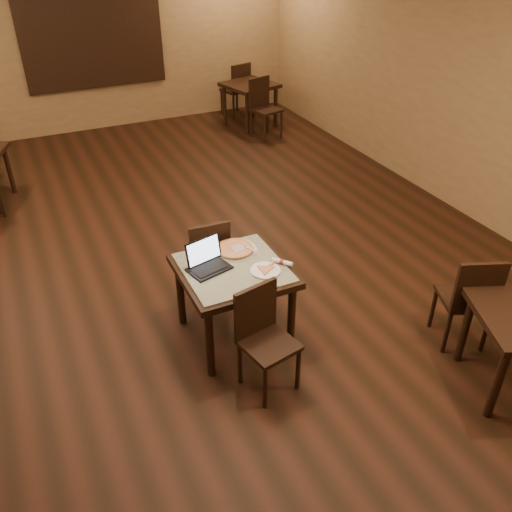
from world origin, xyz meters
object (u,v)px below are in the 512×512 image
chair_main_far (208,256)px  pizza_pan (235,250)px  tiled_table (233,277)px  other_table_c_chair_far (470,297)px  other_table_a_chair_near (263,104)px  other_table_a_chair_far (238,87)px  laptop (207,260)px  chair_main_near (263,333)px  other_table_a (250,91)px

chair_main_far → pizza_pan: (0.12, -0.38, 0.25)m
tiled_table → other_table_c_chair_far: size_ratio=0.98×
other_table_a_chair_near → other_table_a_chair_far: size_ratio=1.00×
laptop → chair_main_far: bearing=54.6°
chair_main_far → other_table_a_chair_far: bearing=-114.0°
chair_main_far → other_table_c_chair_far: 2.41m
chair_main_far → laptop: 0.63m
chair_main_near → pizza_pan: bearing=69.5°
chair_main_near → other_table_a_chair_near: size_ratio=0.92×
other_table_a_chair_far → pizza_pan: bearing=51.8°
pizza_pan → other_table_a_chair_near: other_table_a_chair_near is taller
tiled_table → other_table_c_chair_far: 2.05m
other_table_a_chair_far → other_table_c_chair_far: (-0.79, -6.76, -0.02)m
pizza_pan → other_table_c_chair_far: size_ratio=0.42×
tiled_table → chair_main_far: (-0.00, 0.62, -0.14)m
laptop → other_table_a_chair_far: 6.32m
chair_main_far → other_table_c_chair_far: other_table_c_chair_far is taller
tiled_table → other_table_c_chair_far: other_table_c_chair_far is taller
chair_main_near → pizza_pan: size_ratio=2.27×
pizza_pan → other_table_c_chair_far: 2.08m
chair_main_far → chair_main_near: bearing=92.0°
laptop → other_table_a: size_ratio=0.40×
tiled_table → other_table_a: size_ratio=0.94×
other_table_a → chair_main_near: bearing=-128.1°
tiled_table → other_table_a_chair_near: bearing=61.5°
other_table_a_chair_far → chair_main_far: bearing=49.1°
pizza_pan → other_table_a_chair_near: bearing=61.0°
tiled_table → pizza_pan: bearing=63.8°
chair_main_far → other_table_a: size_ratio=0.92×
tiled_table → chair_main_far: chair_main_far is taller
pizza_pan → other_table_a_chair_near: size_ratio=0.41×
tiled_table → other_table_a_chair_near: size_ratio=0.94×
tiled_table → laptop: bearing=152.7°
other_table_a_chair_near → chair_main_far: bearing=-136.7°
chair_main_far → other_table_a: chair_main_far is taller
chair_main_near → laptop: laptop is taller
chair_main_near → laptop: size_ratio=2.32×
other_table_a_chair_far → other_table_c_chair_far: size_ratio=1.04×
tiled_table → other_table_a: same height
pizza_pan → laptop: bearing=-157.1°
other_table_a_chair_far → other_table_c_chair_far: bearing=69.1°
laptop → other_table_c_chair_far: (1.99, -1.09, -0.29)m
chair_main_near → pizza_pan: 0.91m
chair_main_near → other_table_a_chair_far: size_ratio=0.92×
chair_main_near → other_table_c_chair_far: bearing=-23.0°
other_table_a → other_table_c_chair_far: size_ratio=1.04×
other_table_a → other_table_c_chair_far: 6.23m
chair_main_near → chair_main_far: size_ratio=1.00×
chair_main_far → pizza_pan: size_ratio=2.27×
chair_main_far → other_table_a_chair_far: other_table_a_chair_far is taller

